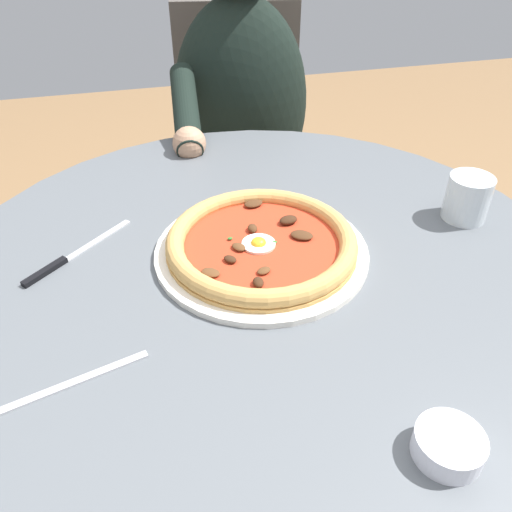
{
  "coord_description": "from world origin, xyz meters",
  "views": [
    {
      "loc": [
        -0.16,
        -0.6,
        1.22
      ],
      "look_at": [
        -0.01,
        0.0,
        0.76
      ],
      "focal_mm": 36.5,
      "sensor_mm": 36.0,
      "label": 1
    }
  ],
  "objects_px": {
    "ramekin_capers": "(449,445)",
    "diner_person": "(241,175)",
    "water_glass": "(467,201)",
    "cafe_chair_diner": "(239,141)",
    "fork_utensil": "(70,384)",
    "pizza_on_plate": "(262,245)",
    "dining_table": "(261,348)",
    "steak_knife": "(64,260)"
  },
  "relations": [
    {
      "from": "dining_table",
      "to": "cafe_chair_diner",
      "type": "xyz_separation_m",
      "value": [
        0.15,
        0.83,
        0.0
      ]
    },
    {
      "from": "steak_knife",
      "to": "diner_person",
      "type": "distance_m",
      "value": 0.77
    },
    {
      "from": "cafe_chair_diner",
      "to": "ramekin_capers",
      "type": "bearing_deg",
      "value": -92.08
    },
    {
      "from": "dining_table",
      "to": "diner_person",
      "type": "relative_size",
      "value": 0.84
    },
    {
      "from": "water_glass",
      "to": "steak_knife",
      "type": "bearing_deg",
      "value": 177.03
    },
    {
      "from": "dining_table",
      "to": "pizza_on_plate",
      "type": "height_order",
      "value": "pizza_on_plate"
    },
    {
      "from": "fork_utensil",
      "to": "diner_person",
      "type": "height_order",
      "value": "diner_person"
    },
    {
      "from": "dining_table",
      "to": "pizza_on_plate",
      "type": "relative_size",
      "value": 2.99
    },
    {
      "from": "ramekin_capers",
      "to": "diner_person",
      "type": "height_order",
      "value": "diner_person"
    },
    {
      "from": "dining_table",
      "to": "fork_utensil",
      "type": "distance_m",
      "value": 0.37
    },
    {
      "from": "dining_table",
      "to": "water_glass",
      "type": "height_order",
      "value": "water_glass"
    },
    {
      "from": "dining_table",
      "to": "cafe_chair_diner",
      "type": "bearing_deg",
      "value": 79.99
    },
    {
      "from": "diner_person",
      "to": "cafe_chair_diner",
      "type": "bearing_deg",
      "value": 79.37
    },
    {
      "from": "water_glass",
      "to": "cafe_chair_diner",
      "type": "bearing_deg",
      "value": 105.49
    },
    {
      "from": "fork_utensil",
      "to": "pizza_on_plate",
      "type": "bearing_deg",
      "value": 34.53
    },
    {
      "from": "pizza_on_plate",
      "to": "steak_knife",
      "type": "relative_size",
      "value": 2.05
    },
    {
      "from": "water_glass",
      "to": "steak_knife",
      "type": "distance_m",
      "value": 0.66
    },
    {
      "from": "diner_person",
      "to": "water_glass",
      "type": "bearing_deg",
      "value": -69.13
    },
    {
      "from": "dining_table",
      "to": "ramekin_capers",
      "type": "xyz_separation_m",
      "value": [
        0.1,
        -0.36,
        0.2
      ]
    },
    {
      "from": "pizza_on_plate",
      "to": "diner_person",
      "type": "height_order",
      "value": "diner_person"
    },
    {
      "from": "dining_table",
      "to": "water_glass",
      "type": "xyz_separation_m",
      "value": [
        0.36,
        0.04,
        0.22
      ]
    },
    {
      "from": "ramekin_capers",
      "to": "diner_person",
      "type": "distance_m",
      "value": 1.07
    },
    {
      "from": "pizza_on_plate",
      "to": "fork_utensil",
      "type": "bearing_deg",
      "value": -145.47
    },
    {
      "from": "steak_knife",
      "to": "fork_utensil",
      "type": "xyz_separation_m",
      "value": [
        0.02,
        -0.24,
        -0.0
      ]
    },
    {
      "from": "steak_knife",
      "to": "diner_person",
      "type": "relative_size",
      "value": 0.14
    },
    {
      "from": "water_glass",
      "to": "cafe_chair_diner",
      "type": "distance_m",
      "value": 0.85
    },
    {
      "from": "steak_knife",
      "to": "cafe_chair_diner",
      "type": "height_order",
      "value": "cafe_chair_diner"
    },
    {
      "from": "water_glass",
      "to": "cafe_chair_diner",
      "type": "relative_size",
      "value": 0.08
    },
    {
      "from": "fork_utensil",
      "to": "diner_person",
      "type": "xyz_separation_m",
      "value": [
        0.39,
        0.85,
        -0.23
      ]
    },
    {
      "from": "ramekin_capers",
      "to": "diner_person",
      "type": "bearing_deg",
      "value": 89.12
    },
    {
      "from": "ramekin_capers",
      "to": "diner_person",
      "type": "xyz_separation_m",
      "value": [
        0.02,
        1.04,
        -0.24
      ]
    },
    {
      "from": "pizza_on_plate",
      "to": "ramekin_capers",
      "type": "height_order",
      "value": "pizza_on_plate"
    },
    {
      "from": "pizza_on_plate",
      "to": "cafe_chair_diner",
      "type": "height_order",
      "value": "cafe_chair_diner"
    },
    {
      "from": "water_glass",
      "to": "ramekin_capers",
      "type": "height_order",
      "value": "water_glass"
    },
    {
      "from": "water_glass",
      "to": "ramekin_capers",
      "type": "distance_m",
      "value": 0.47
    },
    {
      "from": "steak_knife",
      "to": "fork_utensil",
      "type": "height_order",
      "value": "steak_knife"
    },
    {
      "from": "dining_table",
      "to": "cafe_chair_diner",
      "type": "distance_m",
      "value": 0.84
    },
    {
      "from": "ramekin_capers",
      "to": "cafe_chair_diner",
      "type": "relative_size",
      "value": 0.08
    },
    {
      "from": "ramekin_capers",
      "to": "fork_utensil",
      "type": "xyz_separation_m",
      "value": [
        -0.38,
        0.18,
        -0.01
      ]
    },
    {
      "from": "pizza_on_plate",
      "to": "diner_person",
      "type": "xyz_separation_m",
      "value": [
        0.11,
        0.66,
        -0.24
      ]
    },
    {
      "from": "steak_knife",
      "to": "ramekin_capers",
      "type": "distance_m",
      "value": 0.58
    },
    {
      "from": "dining_table",
      "to": "steak_knife",
      "type": "bearing_deg",
      "value": 165.84
    }
  ]
}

